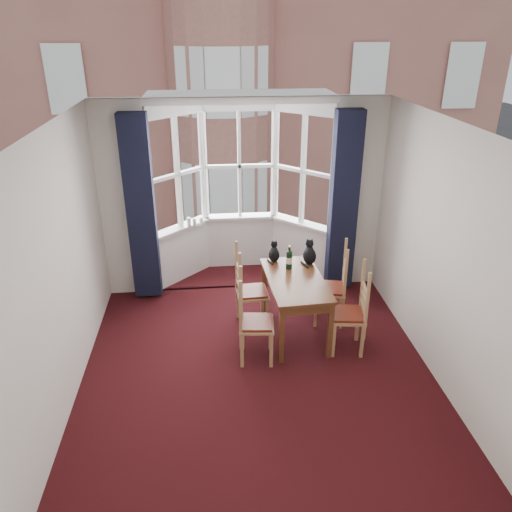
{
  "coord_description": "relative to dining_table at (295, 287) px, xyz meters",
  "views": [
    {
      "loc": [
        -0.46,
        -4.52,
        3.66
      ],
      "look_at": [
        0.07,
        1.05,
        1.05
      ],
      "focal_mm": 35.0,
      "sensor_mm": 36.0,
      "label": 1
    }
  ],
  "objects": [
    {
      "name": "candle_extra",
      "position": [
        -1.17,
        1.75,
        0.25
      ],
      "size": [
        0.05,
        0.05,
        0.11
      ],
      "primitive_type": "cylinder",
      "color": "white",
      "rests_on": "bay_window"
    },
    {
      "name": "curtain_left",
      "position": [
        -1.97,
        1.17,
        0.68
      ],
      "size": [
        0.38,
        0.22,
        2.6
      ],
      "primitive_type": "cube",
      "color": "black",
      "rests_on": "floor"
    },
    {
      "name": "floor",
      "position": [
        -0.55,
        -0.9,
        -0.67
      ],
      "size": [
        4.5,
        4.5,
        0.0
      ],
      "primitive_type": "plane",
      "color": "black",
      "rests_on": "ground"
    },
    {
      "name": "wall_near",
      "position": [
        -0.55,
        -3.15,
        0.73
      ],
      "size": [
        4.0,
        0.0,
        4.0
      ],
      "primitive_type": "plane",
      "rotation": [
        -1.57,
        0.0,
        0.0
      ],
      "color": "silver",
      "rests_on": "floor"
    },
    {
      "name": "wall_back_pier_right",
      "position": [
        1.1,
        1.35,
        0.73
      ],
      "size": [
        0.7,
        0.12,
        2.8
      ],
      "primitive_type": "cube",
      "color": "silver",
      "rests_on": "floor"
    },
    {
      "name": "chair_right_far",
      "position": [
        0.6,
        0.23,
        -0.2
      ],
      "size": [
        0.48,
        0.5,
        0.92
      ],
      "color": "#AB8153",
      "rests_on": "floor"
    },
    {
      "name": "chair_left_near",
      "position": [
        -0.63,
        -0.49,
        -0.2
      ],
      "size": [
        0.44,
        0.45,
        0.92
      ],
      "color": "#AB8153",
      "rests_on": "floor"
    },
    {
      "name": "street",
      "position": [
        -0.55,
        31.35,
        -6.67
      ],
      "size": [
        80.0,
        80.0,
        0.0
      ],
      "primitive_type": "plane",
      "color": "#333335",
      "rests_on": "ground"
    },
    {
      "name": "dining_table",
      "position": [
        0.0,
        0.0,
        0.0
      ],
      "size": [
        0.76,
        1.32,
        0.79
      ],
      "color": "brown",
      "rests_on": "floor"
    },
    {
      "name": "curtain_right",
      "position": [
        0.87,
        1.17,
        0.68
      ],
      "size": [
        0.38,
        0.22,
        2.6
      ],
      "primitive_type": "cube",
      "color": "black",
      "rests_on": "floor"
    },
    {
      "name": "tenement_building",
      "position": [
        -0.55,
        13.11,
        0.92
      ],
      "size": [
        18.4,
        7.8,
        15.2
      ],
      "color": "#A96657",
      "rests_on": "street"
    },
    {
      "name": "chair_right_near",
      "position": [
        0.66,
        -0.42,
        -0.2
      ],
      "size": [
        0.45,
        0.47,
        0.92
      ],
      "color": "#AB8153",
      "rests_on": "floor"
    },
    {
      "name": "candle_tall",
      "position": [
        -1.35,
        1.7,
        0.26
      ],
      "size": [
        0.06,
        0.06,
        0.14
      ],
      "primitive_type": "cylinder",
      "color": "white",
      "rests_on": "bay_window"
    },
    {
      "name": "wall_right",
      "position": [
        1.45,
        -0.9,
        0.73
      ],
      "size": [
        0.0,
        4.5,
        4.5
      ],
      "primitive_type": "plane",
      "rotation": [
        1.57,
        0.0,
        -1.57
      ],
      "color": "silver",
      "rests_on": "floor"
    },
    {
      "name": "wall_left",
      "position": [
        -2.55,
        -0.9,
        0.73
      ],
      "size": [
        0.0,
        4.5,
        4.5
      ],
      "primitive_type": "plane",
      "rotation": [
        1.57,
        0.0,
        1.57
      ],
      "color": "silver",
      "rests_on": "floor"
    },
    {
      "name": "cat_right",
      "position": [
        0.25,
        0.43,
        0.24
      ],
      "size": [
        0.2,
        0.26,
        0.33
      ],
      "color": "black",
      "rests_on": "dining_table"
    },
    {
      "name": "candle_short",
      "position": [
        -1.27,
        1.73,
        0.25
      ],
      "size": [
        0.06,
        0.06,
        0.11
      ],
      "primitive_type": "cylinder",
      "color": "white",
      "rests_on": "bay_window"
    },
    {
      "name": "bay_window",
      "position": [
        -0.55,
        1.85,
        0.73
      ],
      "size": [
        2.76,
        0.94,
        2.8
      ],
      "color": "white",
      "rests_on": "floor"
    },
    {
      "name": "wall_back_pier_left",
      "position": [
        -2.2,
        1.35,
        0.73
      ],
      "size": [
        0.7,
        0.12,
        2.8
      ],
      "primitive_type": "cube",
      "color": "silver",
      "rests_on": "floor"
    },
    {
      "name": "ceiling",
      "position": [
        -0.55,
        -0.9,
        2.13
      ],
      "size": [
        4.5,
        4.5,
        0.0
      ],
      "primitive_type": "plane",
      "rotation": [
        3.14,
        0.0,
        0.0
      ],
      "color": "white",
      "rests_on": "floor"
    },
    {
      "name": "wine_bottle",
      "position": [
        -0.04,
        0.29,
        0.25
      ],
      "size": [
        0.08,
        0.08,
        0.32
      ],
      "color": "black",
      "rests_on": "dining_table"
    },
    {
      "name": "chair_left_far",
      "position": [
        -0.61,
        0.25,
        -0.2
      ],
      "size": [
        0.42,
        0.44,
        0.92
      ],
      "color": "#AB8153",
      "rests_on": "floor"
    },
    {
      "name": "cat_left",
      "position": [
        -0.2,
        0.54,
        0.22
      ],
      "size": [
        0.17,
        0.22,
        0.28
      ],
      "color": "black",
      "rests_on": "dining_table"
    }
  ]
}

